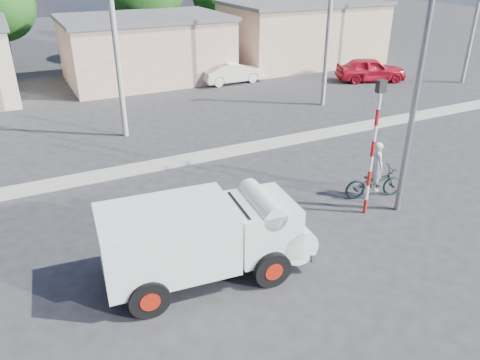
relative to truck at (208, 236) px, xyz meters
name	(u,v)px	position (x,y,z in m)	size (l,w,h in m)	color
ground_plane	(308,263)	(2.62, -0.72, -1.21)	(120.00, 120.00, 0.00)	#2A2A2D
median	(199,157)	(2.62, 7.28, -1.13)	(40.00, 0.80, 0.16)	#99968E
truck	(208,236)	(0.00, 0.00, 0.00)	(5.46, 2.50, 2.19)	black
bicycle	(374,182)	(6.81, 1.54, -0.67)	(0.73, 2.08, 1.09)	black
cyclist	(375,174)	(6.81, 1.54, -0.36)	(0.63, 0.41, 1.72)	silver
car_cream	(232,72)	(9.18, 17.87, -0.54)	(1.43, 4.09, 1.35)	silver
car_red	(371,69)	(17.52, 14.28, -0.46)	(1.79, 4.45, 1.52)	red
traffic_pole	(374,138)	(5.82, 0.78, 1.38)	(0.28, 0.18, 4.36)	red
streetlight	(418,58)	(6.75, 0.48, 3.75)	(2.34, 0.22, 9.00)	slate
building_row	(132,47)	(3.71, 21.28, 0.92)	(37.80, 7.30, 4.44)	beige
utility_poles	(228,37)	(5.87, 11.28, 2.85)	(35.40, 0.24, 8.00)	#99968E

